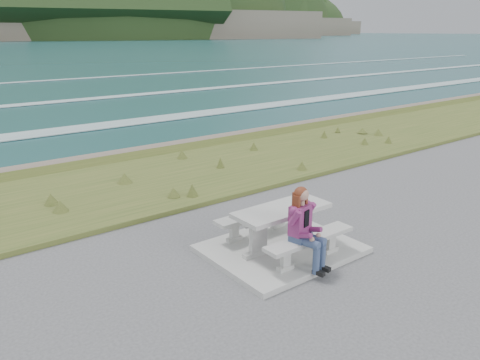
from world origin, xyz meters
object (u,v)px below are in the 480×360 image
at_px(bench_landward, 309,242).
at_px(bench_seaward, 257,217).
at_px(picnic_table, 282,217).
at_px(seated_woman, 307,239).

xyz_separation_m(bench_landward, bench_seaward, (0.00, 1.40, 0.00)).
distance_m(picnic_table, bench_seaward, 0.74).
xyz_separation_m(bench_landward, seated_woman, (-0.19, -0.13, 0.16)).
height_order(bench_landward, seated_woman, seated_woman).
distance_m(picnic_table, seated_woman, 0.85).
bearing_deg(bench_landward, seated_woman, -146.15).
bearing_deg(seated_woman, bench_seaward, 70.07).
xyz_separation_m(bench_seaward, seated_woman, (-0.19, -1.53, 0.16)).
relative_size(bench_landward, seated_woman, 1.31).
distance_m(picnic_table, bench_landward, 0.74).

